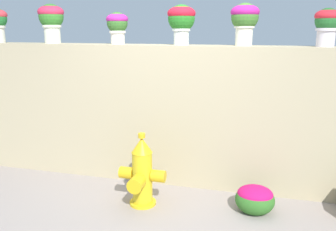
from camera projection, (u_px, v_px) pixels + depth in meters
name	position (u px, v px, depth m)	size (l,w,h in m)	color
ground_plane	(155.00, 216.00, 3.82)	(24.00, 24.00, 0.00)	gray
stone_wall	(177.00, 115.00, 4.53)	(5.61, 0.41, 1.74)	tan
potted_plant_1	(51.00, 18.00, 4.69)	(0.33, 0.33, 0.50)	silver
potted_plant_2	(117.00, 24.00, 4.49)	(0.27, 0.27, 0.39)	silver
potted_plant_3	(181.00, 19.00, 4.27)	(0.34, 0.34, 0.47)	silver
potted_plant_4	(245.00, 18.00, 4.08)	(0.33, 0.33, 0.48)	silver
potted_plant_5	(327.00, 23.00, 3.85)	(0.27, 0.27, 0.41)	silver
fire_hydrant	(142.00, 174.00, 3.97)	(0.52, 0.43, 0.83)	gold
flower_bush_left	(255.00, 198.00, 3.86)	(0.42, 0.38, 0.31)	#306924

